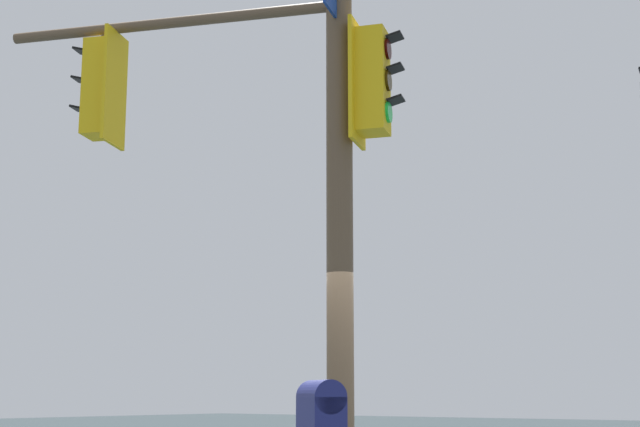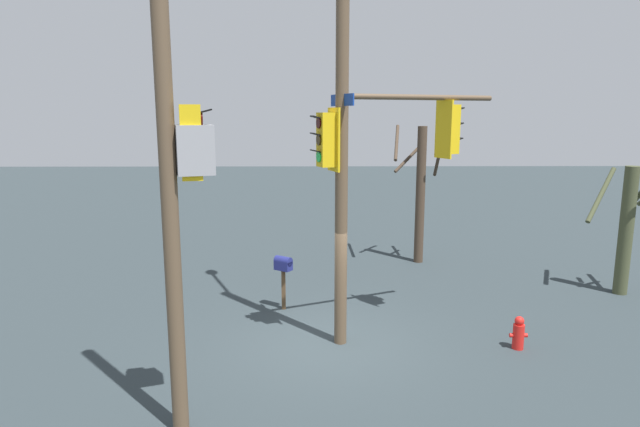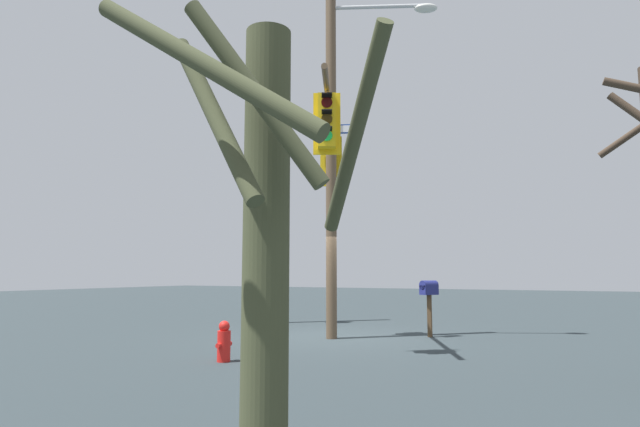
% 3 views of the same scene
% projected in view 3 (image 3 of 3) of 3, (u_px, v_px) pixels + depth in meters
% --- Properties ---
extents(ground_plane, '(80.00, 80.00, 0.00)m').
position_uv_depth(ground_plane, '(332.00, 337.00, 12.68)').
color(ground_plane, '#2B3539').
extents(main_signal_pole_assembly, '(4.83, 3.16, 9.17)m').
position_uv_depth(main_signal_pole_assembly, '(336.00, 141.00, 12.53)').
color(main_signal_pole_assembly, brown).
rests_on(main_signal_pole_assembly, ground).
extents(secondary_pole_assembly, '(0.83, 0.58, 7.98)m').
position_uv_depth(secondary_pole_assembly, '(274.00, 194.00, 16.64)').
color(secondary_pole_assembly, brown).
rests_on(secondary_pole_assembly, ground).
extents(fire_hydrant, '(0.38, 0.24, 0.73)m').
position_uv_depth(fire_hydrant, '(224.00, 342.00, 9.19)').
color(fire_hydrant, red).
rests_on(fire_hydrant, ground).
extents(mailbox, '(0.50, 0.44, 1.41)m').
position_uv_depth(mailbox, '(429.00, 292.00, 12.81)').
color(mailbox, '#4C3823').
rests_on(mailbox, ground).
extents(bare_tree_across_street, '(2.12, 2.01, 3.62)m').
position_uv_depth(bare_tree_across_street, '(265.00, 219.00, 3.97)').
color(bare_tree_across_street, '#42472D').
rests_on(bare_tree_across_street, ground).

